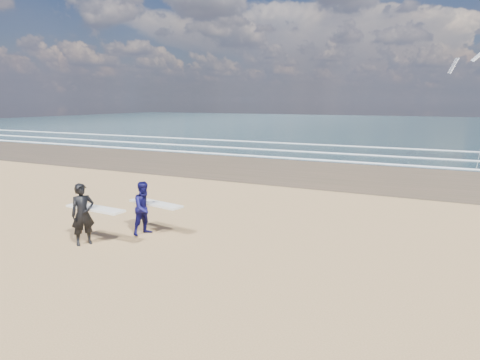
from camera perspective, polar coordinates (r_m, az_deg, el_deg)
The scene contains 2 objects.
surfer_near at distance 14.59m, azimuth -20.07°, elevation -4.23°, with size 2.23×1.12×2.00m.
surfer_far at distance 15.12m, azimuth -12.49°, elevation -3.63°, with size 2.26×1.35×1.86m.
Camera 1 is at (11.03, -9.20, 4.60)m, focal length 32.00 mm.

